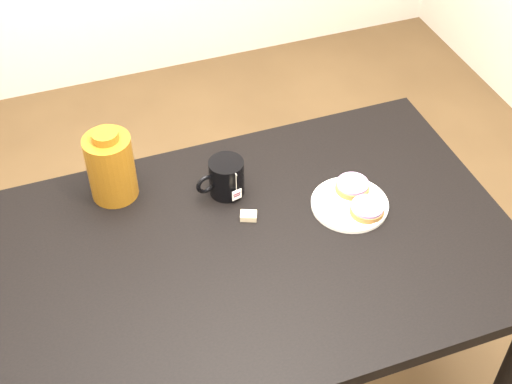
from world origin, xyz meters
TOP-DOWN VIEW (x-y plane):
  - table at (0.00, 0.00)m, footprint 1.40×0.90m
  - plate at (0.30, 0.05)m, footprint 0.22×0.22m
  - bagel_back at (0.33, 0.10)m, footprint 0.11×0.11m
  - bagel_front at (0.33, 0.00)m, footprint 0.13×0.13m
  - mug at (-0.00, 0.22)m, footprint 0.15×0.12m
  - teabag_pouch at (0.02, 0.10)m, footprint 0.05×0.05m
  - bagel_package at (-0.30, 0.33)m, footprint 0.13×0.13m

SIDE VIEW (x-z plane):
  - table at x=0.00m, z-range 0.29..1.04m
  - plate at x=0.30m, z-range 0.75..0.77m
  - teabag_pouch at x=0.02m, z-range 0.75..0.77m
  - bagel_back at x=0.33m, z-range 0.76..0.79m
  - bagel_front at x=0.33m, z-range 0.76..0.79m
  - mug at x=0.00m, z-range 0.75..0.86m
  - bagel_package at x=-0.30m, z-range 0.74..0.96m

